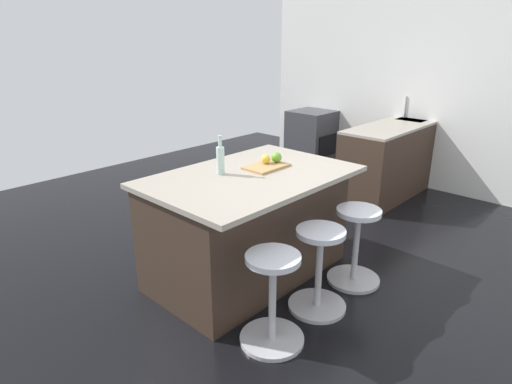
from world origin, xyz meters
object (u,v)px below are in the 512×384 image
Objects in this scene: oven_range at (311,140)px; kitchen_island at (248,225)px; cutting_board at (266,167)px; water_bottle at (220,159)px; apple_green at (276,157)px; stool_by_window at (356,248)px; stool_middle at (319,272)px; apple_yellow at (266,159)px; stool_near_camera at (272,302)px.

oven_range is 0.53× the size of kitchen_island.
kitchen_island is (2.99, 1.53, 0.03)m from oven_range.
cutting_board is 1.15× the size of water_bottle.
cutting_board is 4.06× the size of apple_green.
stool_by_window is 2.09× the size of water_bottle.
stool_middle is at bearing 64.49° from apple_green.
water_bottle is at bearing -16.17° from apple_green.
water_bottle is at bearing -39.18° from kitchen_island.
kitchen_island is at bearing -2.33° from apple_green.
cutting_board is at bearing -106.48° from stool_middle.
water_bottle is (0.38, -0.15, 0.11)m from cutting_board.
apple_green reaches higher than apple_yellow.
apple_green is (-0.09, 0.04, 0.00)m from apple_yellow.
apple_yellow is (-0.04, -0.04, 0.05)m from cutting_board.
stool_by_window is at bearing 42.62° from oven_range.
stool_by_window is (-0.52, 0.74, -0.16)m from kitchen_island.
oven_range is 3.50m from water_bottle.
stool_near_camera is at bearing 32.86° from oven_range.
stool_near_camera is at bearing 44.41° from cutting_board.
cutting_board is (2.78, 1.55, 0.49)m from oven_range.
kitchen_island is 0.92m from stool_near_camera.
oven_range is 1.35× the size of stool_by_window.
water_bottle is (0.42, -0.11, 0.06)m from apple_yellow.
apple_yellow is at bearing 165.79° from water_bottle.
cutting_board is at bearing 176.58° from kitchen_island.
cutting_board reaches higher than oven_range.
kitchen_island is at bearing 140.82° from water_bottle.
oven_range is at bearing -150.87° from cutting_board.
oven_range is 2.44× the size of cutting_board.
apple_green is (0.18, -0.72, 0.68)m from stool_by_window.
oven_range is 3.17m from apple_yellow.
oven_range is 3.11m from apple_green.
kitchen_island is 0.51m from cutting_board.
stool_middle is at bearing 90.00° from kitchen_island.
stool_near_camera is (0.52, 0.74, -0.16)m from kitchen_island.
stool_near_camera is at bearing 0.00° from stool_by_window.
kitchen_island is at bearing 27.17° from oven_range.
kitchen_island is at bearing -90.00° from stool_middle.
stool_middle is at bearing 71.56° from apple_yellow.
water_bottle reaches higher than oven_range.
stool_by_window is 1.33m from water_bottle.
water_bottle is at bearing -14.21° from apple_yellow.
cutting_board reaches higher than stool_near_camera.
apple_yellow is at bearing 28.85° from oven_range.
kitchen_island reaches higher than stool_middle.
apple_green is at bearing -115.51° from stool_middle.
oven_range is at bearing -151.15° from apple_yellow.
stool_by_window is 1.05m from stool_near_camera.
water_bottle reaches higher than stool_by_window.
water_bottle reaches higher than cutting_board.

